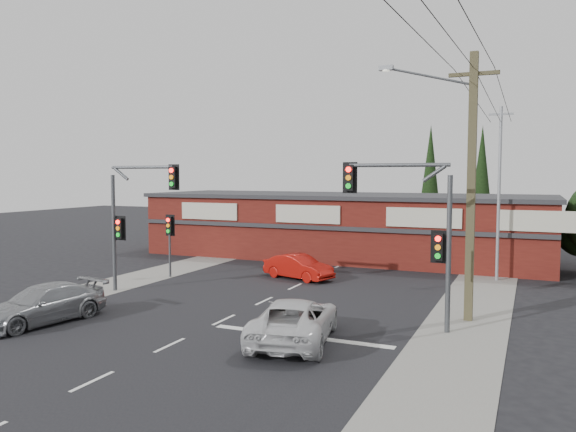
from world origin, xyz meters
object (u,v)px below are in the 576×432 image
at_px(white_suv, 294,320).
at_px(utility_pole, 468,178).
at_px(red_sedan, 298,267).
at_px(shop_building, 344,225).
at_px(silver_suv, 42,304).

relative_size(white_suv, utility_pole, 0.52).
height_order(red_sedan, shop_building, shop_building).
relative_size(silver_suv, red_sedan, 1.23).
relative_size(red_sedan, utility_pole, 0.39).
bearing_deg(shop_building, white_suv, -76.71).
bearing_deg(red_sedan, white_suv, -140.07).
distance_m(silver_suv, red_sedan, 13.12).
bearing_deg(red_sedan, utility_pole, -102.35).
relative_size(white_suv, shop_building, 0.19).
bearing_deg(utility_pole, white_suv, -133.82).
relative_size(white_suv, silver_suv, 1.07).
bearing_deg(white_suv, shop_building, -88.13).
bearing_deg(shop_building, silver_suv, -103.57).
distance_m(shop_building, utility_pole, 17.15).
distance_m(red_sedan, shop_building, 8.85).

